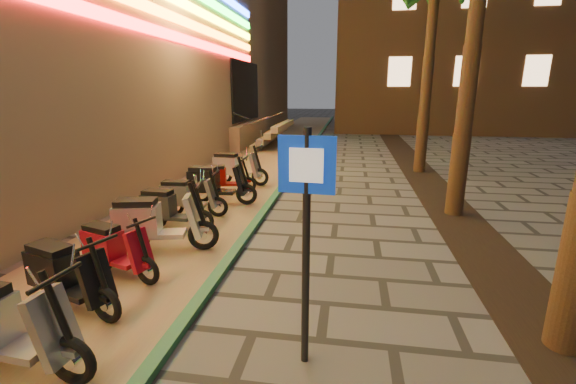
% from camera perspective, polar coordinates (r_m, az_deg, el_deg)
% --- Properties ---
extents(parking_strip, '(3.40, 60.00, 0.01)m').
position_cam_1_polar(parking_strip, '(13.16, -7.29, 2.14)').
color(parking_strip, '#8C7251').
rests_on(parking_strip, ground).
extents(green_curb, '(0.18, 60.00, 0.10)m').
position_cam_1_polar(green_curb, '(12.78, 0.04, 2.09)').
color(green_curb, '#225D3B').
rests_on(green_curb, ground).
extents(planting_strip, '(1.20, 40.00, 0.02)m').
position_cam_1_polar(planting_strip, '(8.25, 26.52, -7.14)').
color(planting_strip, black).
rests_on(planting_strip, ground).
extents(pedestrian_sign, '(0.56, 0.11, 2.55)m').
position_cam_1_polar(pedestrian_sign, '(3.82, 2.72, -3.93)').
color(pedestrian_sign, black).
rests_on(pedestrian_sign, ground).
extents(scooter_6, '(1.60, 0.86, 1.14)m').
position_cam_1_polar(scooter_6, '(6.04, -30.14, -10.53)').
color(scooter_6, black).
rests_on(scooter_6, ground).
extents(scooter_7, '(1.48, 0.79, 1.05)m').
position_cam_1_polar(scooter_7, '(6.74, -24.47, -7.61)').
color(scooter_7, black).
rests_on(scooter_7, ground).
extents(scooter_8, '(1.85, 0.88, 1.30)m').
position_cam_1_polar(scooter_8, '(7.40, -19.30, -4.23)').
color(scooter_8, black).
rests_on(scooter_8, ground).
extents(scooter_9, '(1.58, 0.55, 1.11)m').
position_cam_1_polar(scooter_9, '(8.48, -17.21, -2.23)').
color(scooter_9, black).
rests_on(scooter_9, ground).
extents(scooter_10, '(1.56, 0.55, 1.10)m').
position_cam_1_polar(scooter_10, '(9.29, -14.83, -0.62)').
color(scooter_10, black).
rests_on(scooter_10, ground).
extents(scooter_11, '(1.79, 0.63, 1.27)m').
position_cam_1_polar(scooter_11, '(10.14, -10.91, 1.32)').
color(scooter_11, black).
rests_on(scooter_11, ground).
extents(scooter_12, '(1.49, 0.72, 1.05)m').
position_cam_1_polar(scooter_12, '(11.16, -9.61, 2.12)').
color(scooter_12, black).
rests_on(scooter_12, ground).
extents(scooter_13, '(1.80, 0.70, 1.26)m').
position_cam_1_polar(scooter_13, '(12.18, -7.94, 3.69)').
color(scooter_13, black).
rests_on(scooter_13, ground).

